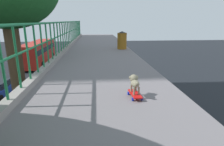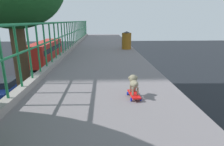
% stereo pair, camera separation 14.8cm
% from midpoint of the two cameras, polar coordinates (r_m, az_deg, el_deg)
% --- Properties ---
extents(car_yellow_cab_fifth, '(1.88, 4.30, 1.60)m').
position_cam_midpoint_polar(car_yellow_cab_fifth, '(14.31, -24.48, -9.46)').
color(car_yellow_cab_fifth, yellow).
rests_on(car_yellow_cab_fifth, ground).
extents(car_blue_sixth, '(1.80, 3.92, 1.33)m').
position_cam_midpoint_polar(car_blue_sixth, '(19.17, -29.58, -4.01)').
color(car_blue_sixth, '#1F3B98').
rests_on(car_blue_sixth, ground).
extents(city_bus, '(2.69, 10.98, 3.29)m').
position_cam_midpoint_polar(city_bus, '(30.65, -19.48, 6.32)').
color(city_bus, '#AF1F16').
rests_on(city_bus, ground).
extents(toy_skateboard, '(0.23, 0.46, 0.08)m').
position_cam_midpoint_polar(toy_skateboard, '(3.52, 7.96, -6.53)').
color(toy_skateboard, red).
rests_on(toy_skateboard, overpass_deck).
extents(small_dog, '(0.19, 0.37, 0.33)m').
position_cam_midpoint_polar(small_dog, '(3.49, 7.87, -2.73)').
color(small_dog, gray).
rests_on(small_dog, toy_skateboard).
extents(litter_bin, '(0.47, 0.47, 0.87)m').
position_cam_midpoint_polar(litter_bin, '(9.42, 4.91, 10.03)').
color(litter_bin, '#945B17').
rests_on(litter_bin, overpass_deck).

